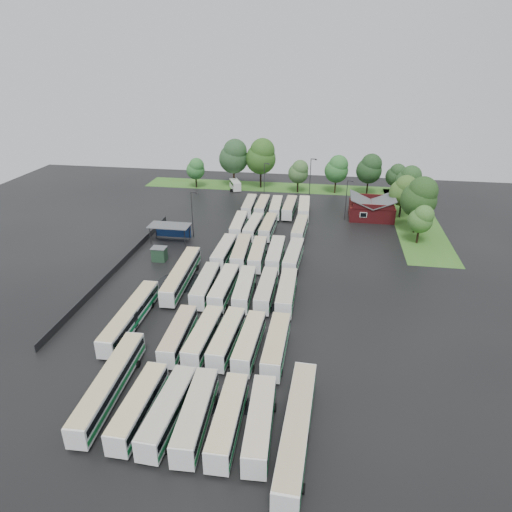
# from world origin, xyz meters

# --- Properties ---
(ground) EXTENTS (160.00, 160.00, 0.00)m
(ground) POSITION_xyz_m (0.00, 0.00, 0.00)
(ground) COLOR black
(ground) RESTS_ON ground
(brick_building) EXTENTS (10.07, 8.60, 5.39)m
(brick_building) POSITION_xyz_m (24.00, 42.77, 1.87)
(brick_building) COLOR maroon
(brick_building) RESTS_ON ground
(wash_shed) EXTENTS (8.20, 4.20, 3.58)m
(wash_shed) POSITION_xyz_m (-17.20, 22.02, 2.99)
(wash_shed) COLOR #2D2D30
(wash_shed) RESTS_ON ground
(utility_hut) EXTENTS (2.70, 2.20, 2.62)m
(utility_hut) POSITION_xyz_m (-16.20, 12.60, 1.32)
(utility_hut) COLOR #1D3A25
(utility_hut) RESTS_ON ground
(grass_strip_north) EXTENTS (80.00, 10.00, 0.01)m
(grass_strip_north) POSITION_xyz_m (2.00, 64.80, 0.01)
(grass_strip_north) COLOR #376B20
(grass_strip_north) RESTS_ON ground
(grass_strip_east) EXTENTS (10.00, 50.00, 0.01)m
(grass_strip_east) POSITION_xyz_m (34.00, 42.80, 0.01)
(grass_strip_east) COLOR #376B20
(grass_strip_east) RESTS_ON ground
(west_fence) EXTENTS (0.10, 50.00, 1.20)m
(west_fence) POSITION_xyz_m (-22.20, 8.00, 0.60)
(west_fence) COLOR #2D2D30
(west_fence) RESTS_ON ground
(bus_r0c0) EXTENTS (2.56, 11.35, 3.15)m
(bus_r0c0) POSITION_xyz_m (-4.37, -25.72, 1.73)
(bus_r0c0) COLOR white
(bus_r0c0) RESTS_ON ground
(bus_r0c1) EXTENTS (2.91, 11.55, 3.19)m
(bus_r0c1) POSITION_xyz_m (-1.10, -25.90, 1.75)
(bus_r0c1) COLOR white
(bus_r0c1) RESTS_ON ground
(bus_r0c2) EXTENTS (2.96, 11.67, 3.22)m
(bus_r0c2) POSITION_xyz_m (1.90, -25.98, 1.77)
(bus_r0c2) COLOR white
(bus_r0c2) RESTS_ON ground
(bus_r0c3) EXTENTS (2.61, 11.38, 3.16)m
(bus_r0c3) POSITION_xyz_m (5.29, -26.09, 1.74)
(bus_r0c3) COLOR white
(bus_r0c3) RESTS_ON ground
(bus_r0c4) EXTENTS (2.98, 11.51, 3.17)m
(bus_r0c4) POSITION_xyz_m (8.56, -26.02, 1.75)
(bus_r0c4) COLOR white
(bus_r0c4) RESTS_ON ground
(bus_r1c0) EXTENTS (2.68, 11.11, 3.07)m
(bus_r1c0) POSITION_xyz_m (-4.37, -12.46, 1.69)
(bus_r1c0) COLOR white
(bus_r1c0) RESTS_ON ground
(bus_r1c1) EXTENTS (2.84, 11.36, 3.14)m
(bus_r1c1) POSITION_xyz_m (-1.01, -12.22, 1.73)
(bus_r1c1) COLOR white
(bus_r1c1) RESTS_ON ground
(bus_r1c2) EXTENTS (2.91, 11.34, 3.13)m
(bus_r1c2) POSITION_xyz_m (2.05, -12.10, 1.72)
(bus_r1c2) COLOR white
(bus_r1c2) RESTS_ON ground
(bus_r1c3) EXTENTS (2.69, 11.22, 3.10)m
(bus_r1c3) POSITION_xyz_m (5.11, -12.53, 1.71)
(bus_r1c3) COLOR white
(bus_r1c3) RESTS_ON ground
(bus_r1c4) EXTENTS (2.57, 11.50, 3.19)m
(bus_r1c4) POSITION_xyz_m (8.59, -12.73, 1.76)
(bus_r1c4) COLOR white
(bus_r1c4) RESTS_ON ground
(bus_r2c0) EXTENTS (2.71, 11.54, 3.20)m
(bus_r2c0) POSITION_xyz_m (-4.39, 1.40, 1.76)
(bus_r2c0) COLOR white
(bus_r2c0) RESTS_ON ground
(bus_r2c1) EXTENTS (2.65, 11.57, 3.21)m
(bus_r2c1) POSITION_xyz_m (-1.32, 1.22, 1.77)
(bus_r2c1) COLOR white
(bus_r2c1) RESTS_ON ground
(bus_r2c2) EXTENTS (2.91, 11.38, 3.14)m
(bus_r2c2) POSITION_xyz_m (1.91, 1.25, 1.73)
(bus_r2c2) COLOR white
(bus_r2c2) RESTS_ON ground
(bus_r2c3) EXTENTS (2.41, 11.17, 3.11)m
(bus_r2c3) POSITION_xyz_m (5.33, 1.44, 1.71)
(bus_r2c3) COLOR white
(bus_r2c3) RESTS_ON ground
(bus_r2c4) EXTENTS (2.57, 11.58, 3.22)m
(bus_r2c4) POSITION_xyz_m (8.52, 1.14, 1.77)
(bus_r2c4) COLOR white
(bus_r2c4) RESTS_ON ground
(bus_r3c0) EXTENTS (2.56, 11.47, 3.18)m
(bus_r3c0) POSITION_xyz_m (-4.36, 14.59, 1.75)
(bus_r3c0) COLOR white
(bus_r3c0) RESTS_ON ground
(bus_r3c1) EXTENTS (3.06, 11.73, 3.23)m
(bus_r3c1) POSITION_xyz_m (-1.22, 14.83, 1.78)
(bus_r3c1) COLOR white
(bus_r3c1) RESTS_ON ground
(bus_r3c2) EXTENTS (2.85, 11.29, 3.12)m
(bus_r3c2) POSITION_xyz_m (1.88, 14.61, 1.71)
(bus_r3c2) COLOR white
(bus_r3c2) RESTS_ON ground
(bus_r3c3) EXTENTS (2.62, 11.61, 3.22)m
(bus_r3c3) POSITION_xyz_m (5.13, 14.99, 1.77)
(bus_r3c3) COLOR white
(bus_r3c3) RESTS_ON ground
(bus_r3c4) EXTENTS (3.02, 11.58, 3.19)m
(bus_r3c4) POSITION_xyz_m (8.42, 14.53, 1.76)
(bus_r3c4) COLOR white
(bus_r3c4) RESTS_ON ground
(bus_r4c0) EXTENTS (2.93, 11.38, 3.14)m
(bus_r4c0) POSITION_xyz_m (-4.38, 28.63, 1.73)
(bus_r4c0) COLOR white
(bus_r4c0) RESTS_ON ground
(bus_r4c1) EXTENTS (2.77, 11.11, 3.07)m
(bus_r4c1) POSITION_xyz_m (-1.17, 28.22, 1.69)
(bus_r4c1) COLOR white
(bus_r4c1) RESTS_ON ground
(bus_r4c2) EXTENTS (2.61, 11.04, 3.06)m
(bus_r4c2) POSITION_xyz_m (1.89, 28.75, 1.68)
(bus_r4c2) COLOR white
(bus_r4c2) RESTS_ON ground
(bus_r4c4) EXTENTS (2.84, 11.25, 3.11)m
(bus_r4c4) POSITION_xyz_m (8.55, 28.43, 1.71)
(bus_r4c4) COLOR white
(bus_r4c4) RESTS_ON ground
(bus_r5c0) EXTENTS (2.70, 11.08, 3.06)m
(bus_r5c0) POSITION_xyz_m (-4.47, 42.01, 1.69)
(bus_r5c0) COLOR white
(bus_r5c0) RESTS_ON ground
(bus_r5c1) EXTENTS (2.40, 11.05, 3.07)m
(bus_r5c1) POSITION_xyz_m (-1.38, 42.17, 1.69)
(bus_r5c1) COLOR white
(bus_r5c1) RESTS_ON ground
(bus_r5c2) EXTENTS (2.78, 11.20, 3.09)m
(bus_r5c2) POSITION_xyz_m (1.97, 41.76, 1.70)
(bus_r5c2) COLOR white
(bus_r5c2) RESTS_ON ground
(bus_r5c3) EXTENTS (2.69, 11.29, 3.13)m
(bus_r5c3) POSITION_xyz_m (5.17, 42.13, 1.72)
(bus_r5c3) COLOR white
(bus_r5c3) RESTS_ON ground
(bus_r5c4) EXTENTS (2.91, 11.73, 3.24)m
(bus_r5c4) POSITION_xyz_m (8.54, 41.84, 1.78)
(bus_r5c4) COLOR white
(bus_r5c4) RESTS_ON ground
(artic_bus_west_a) EXTENTS (3.00, 16.60, 3.07)m
(artic_bus_west_a) POSITION_xyz_m (-8.99, -22.89, 1.70)
(artic_bus_west_a) COLOR white
(artic_bus_west_a) RESTS_ON ground
(artic_bus_west_b) EXTENTS (3.14, 17.24, 3.18)m
(artic_bus_west_b) POSITION_xyz_m (-9.29, 4.34, 1.77)
(artic_bus_west_b) COLOR white
(artic_bus_west_b) RESTS_ON ground
(artic_bus_west_c) EXTENTS (2.48, 16.63, 3.08)m
(artic_bus_west_c) POSITION_xyz_m (-12.44, -9.12, 1.71)
(artic_bus_west_c) COLOR white
(artic_bus_west_c) RESTS_ON ground
(artic_bus_east) EXTENTS (3.09, 17.49, 3.23)m
(artic_bus_east) POSITION_xyz_m (12.26, -26.25, 1.79)
(artic_bus_east) COLOR white
(artic_bus_east) RESTS_ON ground
(minibus) EXTENTS (4.22, 6.17, 2.53)m
(minibus) POSITION_xyz_m (-11.69, 60.56, 1.40)
(minibus) COLOR white
(minibus) RESTS_ON ground
(tree_north_0) EXTENTS (5.10, 5.10, 8.44)m
(tree_north_0) POSITION_xyz_m (-22.84, 60.78, 5.43)
(tree_north_0) COLOR black
(tree_north_0) RESTS_ON ground
(tree_north_1) EXTENTS (8.09, 8.09, 13.40)m
(tree_north_1) POSITION_xyz_m (-12.55, 63.74, 8.62)
(tree_north_1) COLOR #372213
(tree_north_1) RESTS_ON ground
(tree_north_2) EXTENTS (8.34, 8.34, 13.82)m
(tree_north_2) POSITION_xyz_m (-4.89, 63.78, 8.89)
(tree_north_2) COLOR black
(tree_north_2) RESTS_ON ground
(tree_north_3) EXTENTS (5.39, 5.39, 8.93)m
(tree_north_3) POSITION_xyz_m (5.79, 60.70, 5.74)
(tree_north_3) COLOR black
(tree_north_3) RESTS_ON ground
(tree_north_4) EXTENTS (6.27, 6.27, 10.39)m
(tree_north_4) POSITION_xyz_m (15.84, 61.61, 6.68)
(tree_north_4) COLOR #321C10
(tree_north_4) RESTS_ON ground
(tree_north_5) EXTENTS (6.68, 6.68, 11.06)m
(tree_north_5) POSITION_xyz_m (24.32, 61.48, 7.12)
(tree_north_5) COLOR black
(tree_north_5) RESTS_ON ground
(tree_north_6) EXTENTS (5.15, 5.15, 8.53)m
(tree_north_6) POSITION_xyz_m (31.35, 62.31, 5.48)
(tree_north_6) COLOR black
(tree_north_6) RESTS_ON ground
(tree_east_0) EXTENTS (4.90, 4.88, 8.09)m
(tree_east_0) POSITION_xyz_m (32.43, 28.84, 5.20)
(tree_east_0) COLOR black
(tree_east_0) RESTS_ON ground
(tree_east_1) EXTENTS (7.42, 7.42, 12.29)m
(tree_east_1) POSITION_xyz_m (32.72, 34.78, 7.91)
(tree_east_1) COLOR black
(tree_east_1) RESTS_ON ground
(tree_east_2) EXTENTS (6.09, 6.09, 10.09)m
(tree_east_2) POSITION_xyz_m (30.84, 44.13, 6.49)
(tree_east_2) COLOR black
(tree_east_2) RESTS_ON ground
(tree_east_3) EXTENTS (6.20, 6.20, 10.26)m
(tree_east_3) POSITION_xyz_m (33.24, 53.14, 6.60)
(tree_east_3) COLOR black
(tree_east_3) RESTS_ON ground
(tree_east_4) EXTENTS (4.71, 4.70, 7.79)m
(tree_east_4) POSITION_xyz_m (33.92, 58.79, 5.01)
(tree_east_4) COLOR black
(tree_east_4) RESTS_ON ground
(lamp_post_ne) EXTENTS (1.43, 0.28, 9.30)m
(lamp_post_ne) POSITION_xyz_m (18.12, 40.26, 5.40)
(lamp_post_ne) COLOR #2D2D30
(lamp_post_ne) RESTS_ON ground
(lamp_post_nw) EXTENTS (1.50, 0.29, 9.76)m
(lamp_post_nw) POSITION_xyz_m (-13.19, 24.87, 5.67)
(lamp_post_nw) COLOR #2D2D30
(lamp_post_nw) RESTS_ON ground
(lamp_post_back_w) EXTENTS (1.45, 0.28, 9.39)m
(lamp_post_back_w) POSITION_xyz_m (-2.43, 53.46, 5.45)
(lamp_post_back_w) COLOR #2D2D30
(lamp_post_back_w) RESTS_ON ground
(lamp_post_back_e) EXTENTS (1.64, 0.32, 10.66)m
(lamp_post_back_e) POSITION_xyz_m (9.26, 54.80, 6.19)
(lamp_post_back_e) COLOR #2D2D30
(lamp_post_back_e) RESTS_ON ground
(puddle_0) EXTENTS (5.43, 5.43, 0.01)m
(puddle_0) POSITION_xyz_m (0.97, -22.25, 0.00)
(puddle_0) COLOR black
(puddle_0) RESTS_ON ground
(puddle_1) EXTENTS (2.70, 2.70, 0.01)m
(puddle_1) POSITION_xyz_m (6.72, -22.13, 0.00)
(puddle_1) COLOR black
(puddle_1) RESTS_ON ground
(puddle_2) EXTENTS (7.87, 7.87, 0.01)m
(puddle_2) POSITION_xyz_m (-9.79, 4.87, 0.00)
(puddle_2) COLOR black
(puddle_2) RESTS_ON ground
(puddle_3) EXTENTS (3.78, 3.78, 0.01)m
(puddle_3) POSITION_xyz_m (7.91, -1.07, 0.00)
(puddle_3) COLOR black
(puddle_3) RESTS_ON ground
(puddle_4) EXTENTS (2.42, 2.42, 0.01)m
(puddle_4) POSITION_xyz_m (12.25, -20.65, 0.00)
(puddle_4) COLOR black
(puddle_4) RESTS_ON ground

